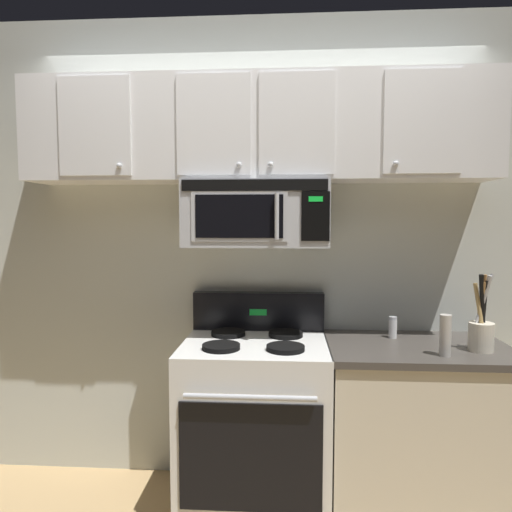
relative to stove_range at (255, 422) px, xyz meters
name	(u,v)px	position (x,y,z in m)	size (l,w,h in m)	color
back_wall	(259,252)	(0.00, 0.37, 0.88)	(5.20, 0.10, 2.70)	silver
stove_range	(255,422)	(0.00, 0.00, 0.00)	(0.76, 0.69, 1.12)	white
over_range_microwave	(257,214)	(0.00, 0.12, 1.11)	(0.76, 0.43, 0.35)	#B7BABF
upper_cabinets	(257,130)	(0.00, 0.15, 1.56)	(2.50, 0.36, 0.55)	silver
counter_segment	(415,429)	(0.84, 0.01, -0.02)	(0.93, 0.65, 0.90)	beige
utensil_crock_cream	(481,329)	(1.12, -0.09, 0.54)	(0.12, 0.12, 0.38)	beige
salt_shaker	(393,327)	(0.74, 0.14, 0.49)	(0.04, 0.04, 0.12)	white
pepper_mill	(445,335)	(0.91, -0.19, 0.53)	(0.05, 0.05, 0.20)	#B7B2A8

